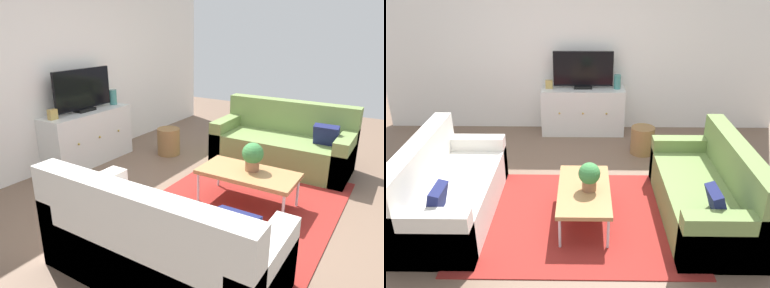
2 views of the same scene
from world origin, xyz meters
The scene contains 12 objects.
ground_plane centered at (0.00, 0.00, 0.00)m, with size 10.00×10.00×0.00m, color brown.
wall_back centered at (0.00, 2.55, 1.35)m, with size 6.40×0.12×2.70m, color white.
area_rug centered at (0.00, -0.15, 0.01)m, with size 2.50×1.90×0.01m, color maroon.
couch_left_side centered at (-1.44, -0.10, 0.29)m, with size 0.85×1.82×0.87m.
couch_right_side centered at (1.44, -0.10, 0.29)m, with size 0.85×1.82×0.87m.
coffee_table centered at (0.07, -0.17, 0.36)m, with size 0.55×1.04×0.39m.
potted_plant centered at (0.13, -0.19, 0.56)m, with size 0.23×0.23×0.31m.
tv_console centered at (0.05, 2.27, 0.37)m, with size 1.31×0.47×0.74m.
flat_screen_tv centered at (0.05, 2.29, 1.03)m, with size 0.93×0.16×0.58m.
glass_vase centered at (0.59, 2.27, 0.85)m, with size 0.11×0.11×0.22m, color teal.
mantel_clock centered at (-0.48, 2.27, 0.81)m, with size 0.11×0.07×0.13m, color tan.
wicker_basket centered at (0.92, 1.50, 0.20)m, with size 0.34×0.34×0.40m, color olive.
Camera 2 is at (0.06, -3.82, 2.60)m, focal length 37.49 mm.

